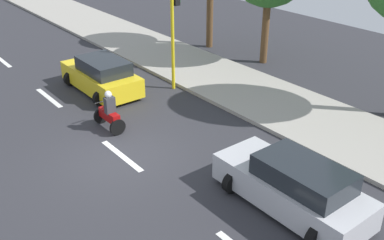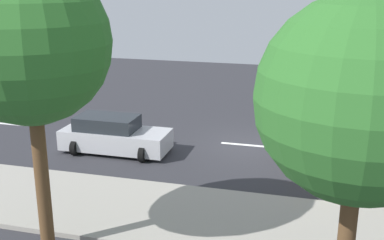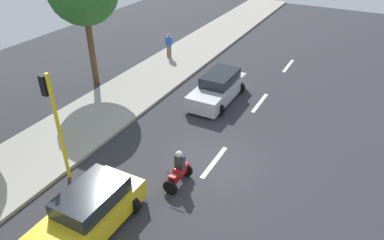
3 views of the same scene
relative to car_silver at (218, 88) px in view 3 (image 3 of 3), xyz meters
The scene contains 10 objects.
ground_plane 5.77m from the car_silver, 112.98° to the left, with size 40.00×60.00×0.10m, color #2D2D33.
sidewalk 7.13m from the car_silver, 47.88° to the left, with size 4.00×60.00×0.15m, color #9E998E.
lane_stripe_far_north 7.13m from the car_silver, 108.37° to the right, with size 0.20×2.40×0.01m, color white.
lane_stripe_north 2.45m from the car_silver, 161.90° to the right, with size 0.20×2.40×0.01m, color white.
lane_stripe_mid 5.77m from the car_silver, 112.98° to the left, with size 0.20×2.40×0.01m, color white.
car_silver is the anchor object (origin of this frame).
car_yellow_cab 10.52m from the car_silver, 90.45° to the left, with size 2.21×4.19×1.52m.
motorcycle 7.35m from the car_silver, 102.45° to the left, with size 0.60×1.30×1.53m.
pedestrian_near_signal 6.92m from the car_silver, 36.09° to the right, with size 0.40×0.24×1.69m.
traffic_light_corner 9.49m from the car_silver, 73.55° to the left, with size 0.49×0.24×4.50m.
Camera 3 is at (-4.80, 11.14, 9.35)m, focal length 33.48 mm.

